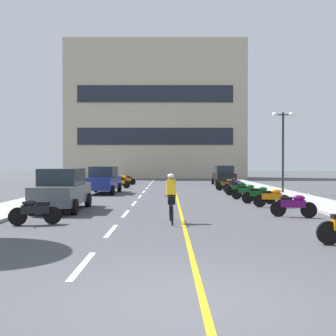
% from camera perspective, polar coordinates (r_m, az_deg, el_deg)
% --- Properties ---
extents(ground_plane, '(140.00, 140.00, 0.00)m').
position_cam_1_polar(ground_plane, '(26.93, 0.75, -3.64)').
color(ground_plane, '#47474C').
extents(curb_left, '(2.40, 72.00, 0.12)m').
position_cam_1_polar(curb_left, '(30.70, -12.89, -3.01)').
color(curb_left, '#A8A8A3').
rests_on(curb_left, ground).
extents(curb_right, '(2.40, 72.00, 0.12)m').
position_cam_1_polar(curb_right, '(30.83, 14.21, -3.00)').
color(curb_right, '#A8A8A3').
rests_on(curb_right, ground).
extents(lane_dash_0, '(0.14, 2.20, 0.01)m').
position_cam_1_polar(lane_dash_0, '(8.29, -12.20, -13.67)').
color(lane_dash_0, silver).
rests_on(lane_dash_0, ground).
extents(lane_dash_1, '(0.14, 2.20, 0.01)m').
position_cam_1_polar(lane_dash_1, '(12.15, -8.11, -9.03)').
color(lane_dash_1, silver).
rests_on(lane_dash_1, ground).
extents(lane_dash_2, '(0.14, 2.20, 0.01)m').
position_cam_1_polar(lane_dash_2, '(16.07, -6.04, -6.62)').
color(lane_dash_2, silver).
rests_on(lane_dash_2, ground).
extents(lane_dash_3, '(0.14, 2.20, 0.01)m').
position_cam_1_polar(lane_dash_3, '(20.03, -4.80, -5.16)').
color(lane_dash_3, silver).
rests_on(lane_dash_3, ground).
extents(lane_dash_4, '(0.14, 2.20, 0.01)m').
position_cam_1_polar(lane_dash_4, '(24.00, -3.97, -4.18)').
color(lane_dash_4, silver).
rests_on(lane_dash_4, ground).
extents(lane_dash_5, '(0.14, 2.20, 0.01)m').
position_cam_1_polar(lane_dash_5, '(27.97, -3.38, -3.47)').
color(lane_dash_5, silver).
rests_on(lane_dash_5, ground).
extents(lane_dash_6, '(0.14, 2.20, 0.01)m').
position_cam_1_polar(lane_dash_6, '(31.96, -2.94, -2.94)').
color(lane_dash_6, silver).
rests_on(lane_dash_6, ground).
extents(lane_dash_7, '(0.14, 2.20, 0.01)m').
position_cam_1_polar(lane_dash_7, '(35.95, -2.59, -2.53)').
color(lane_dash_7, silver).
rests_on(lane_dash_7, ground).
extents(lane_dash_8, '(0.14, 2.20, 0.01)m').
position_cam_1_polar(lane_dash_8, '(39.94, -2.32, -2.20)').
color(lane_dash_8, silver).
rests_on(lane_dash_8, ground).
extents(lane_dash_9, '(0.14, 2.20, 0.01)m').
position_cam_1_polar(lane_dash_9, '(43.93, -2.09, -1.93)').
color(lane_dash_9, silver).
rests_on(lane_dash_9, ground).
extents(lane_dash_10, '(0.14, 2.20, 0.01)m').
position_cam_1_polar(lane_dash_10, '(47.92, -1.90, -1.71)').
color(lane_dash_10, silver).
rests_on(lane_dash_10, ground).
extents(lane_dash_11, '(0.14, 2.20, 0.01)m').
position_cam_1_polar(lane_dash_11, '(51.91, -1.74, -1.52)').
color(lane_dash_11, silver).
rests_on(lane_dash_11, ground).
extents(centre_line_yellow, '(0.12, 66.00, 0.01)m').
position_cam_1_polar(centre_line_yellow, '(29.92, 1.17, -3.20)').
color(centre_line_yellow, gold).
rests_on(centre_line_yellow, ground).
extents(office_building, '(24.10, 6.15, 18.40)m').
position_cam_1_polar(office_building, '(54.35, -1.62, 8.30)').
color(office_building, '#BCAD93').
rests_on(office_building, ground).
extents(street_lamp_mid, '(1.46, 0.36, 5.30)m').
position_cam_1_polar(street_lamp_mid, '(26.91, 16.60, 4.80)').
color(street_lamp_mid, black).
rests_on(street_lamp_mid, curb_right).
extents(parked_car_near, '(1.95, 4.21, 1.82)m').
position_cam_1_polar(parked_car_near, '(17.52, -15.03, -3.04)').
color(parked_car_near, black).
rests_on(parked_car_near, ground).
extents(parked_car_mid, '(2.05, 4.26, 1.82)m').
position_cam_1_polar(parked_car_mid, '(26.73, -9.22, -1.72)').
color(parked_car_mid, black).
rests_on(parked_car_mid, ground).
extents(parked_car_far, '(1.94, 4.21, 1.82)m').
position_cam_1_polar(parked_car_far, '(36.71, 8.29, -1.05)').
color(parked_car_far, black).
rests_on(parked_car_far, ground).
extents(motorcycle_1, '(1.67, 0.71, 0.92)m').
position_cam_1_polar(motorcycle_1, '(13.78, -18.68, -5.92)').
color(motorcycle_1, black).
rests_on(motorcycle_1, ground).
extents(motorcycle_2, '(1.64, 0.80, 0.92)m').
position_cam_1_polar(motorcycle_2, '(15.59, 18.03, -5.15)').
color(motorcycle_2, black).
rests_on(motorcycle_2, ground).
extents(motorcycle_3, '(1.67, 0.68, 0.92)m').
position_cam_1_polar(motorcycle_3, '(18.70, 15.11, -4.16)').
color(motorcycle_3, black).
rests_on(motorcycle_3, ground).
extents(motorcycle_4, '(1.70, 0.60, 0.92)m').
position_cam_1_polar(motorcycle_4, '(20.32, 13.29, -3.76)').
color(motorcycle_4, black).
rests_on(motorcycle_4, ground).
extents(motorcycle_5, '(1.64, 0.80, 0.92)m').
position_cam_1_polar(motorcycle_5, '(22.34, 11.58, -3.35)').
color(motorcycle_5, black).
rests_on(motorcycle_5, ground).
extents(motorcycle_6, '(1.70, 0.60, 0.92)m').
position_cam_1_polar(motorcycle_6, '(25.33, 10.36, -2.86)').
color(motorcycle_6, black).
rests_on(motorcycle_6, ground).
extents(motorcycle_7, '(1.70, 0.60, 0.92)m').
position_cam_1_polar(motorcycle_7, '(27.58, 9.94, -2.57)').
color(motorcycle_7, black).
rests_on(motorcycle_7, ground).
extents(motorcycle_8, '(1.70, 0.60, 0.92)m').
position_cam_1_polar(motorcycle_8, '(29.53, 8.77, -2.34)').
color(motorcycle_8, black).
rests_on(motorcycle_8, ground).
extents(motorcycle_9, '(1.65, 0.75, 0.92)m').
position_cam_1_polar(motorcycle_9, '(32.11, -6.83, -2.09)').
color(motorcycle_9, black).
rests_on(motorcycle_9, ground).
extents(motorcycle_10, '(1.70, 0.60, 0.92)m').
position_cam_1_polar(motorcycle_10, '(35.00, -7.08, -1.86)').
color(motorcycle_10, black).
rests_on(motorcycle_10, ground).
extents(motorcycle_11, '(1.68, 0.65, 0.92)m').
position_cam_1_polar(motorcycle_11, '(36.78, -5.87, -1.73)').
color(motorcycle_11, black).
rests_on(motorcycle_11, ground).
extents(motorcycle_12, '(1.70, 0.60, 0.92)m').
position_cam_1_polar(motorcycle_12, '(38.94, -6.14, -1.59)').
color(motorcycle_12, black).
rests_on(motorcycle_12, ground).
extents(cyclist_rider, '(0.42, 1.77, 1.71)m').
position_cam_1_polar(cyclist_rider, '(13.51, 0.63, -4.25)').
color(cyclist_rider, black).
rests_on(cyclist_rider, ground).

